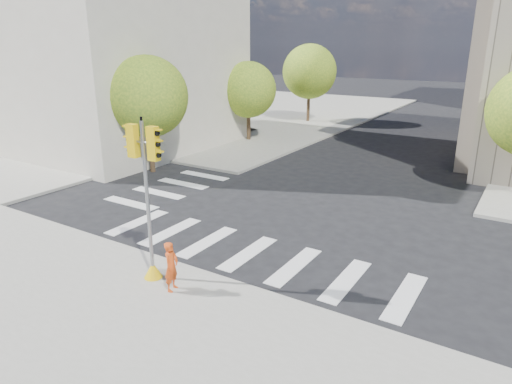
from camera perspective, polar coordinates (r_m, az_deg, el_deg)
ground at (r=17.52m, az=2.91°, el=-5.34°), size 160.00×160.00×0.00m
sidewalk_far_left at (r=49.25m, az=-2.60°, el=10.06°), size 28.00×40.00×0.15m
classical_building at (r=35.49m, az=-20.23°, el=16.22°), size 19.00×15.00×12.70m
tree_lw_near at (r=25.86m, az=-13.40°, el=11.50°), size 4.40×4.40×6.41m
tree_lw_mid at (r=33.65m, az=-0.95°, el=12.66°), size 4.00×4.00×5.77m
tree_lw_far at (r=42.30m, az=6.71°, el=14.72°), size 4.80×4.80×6.95m
traffic_signal at (r=13.68m, az=-13.29°, el=-2.57°), size 1.07×0.56×4.91m
photographer at (r=13.42m, az=-10.53°, el=-9.13°), size 0.47×0.61×1.49m
planter_wall at (r=29.29m, az=-18.62°, el=4.21°), size 5.73×2.57×0.50m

